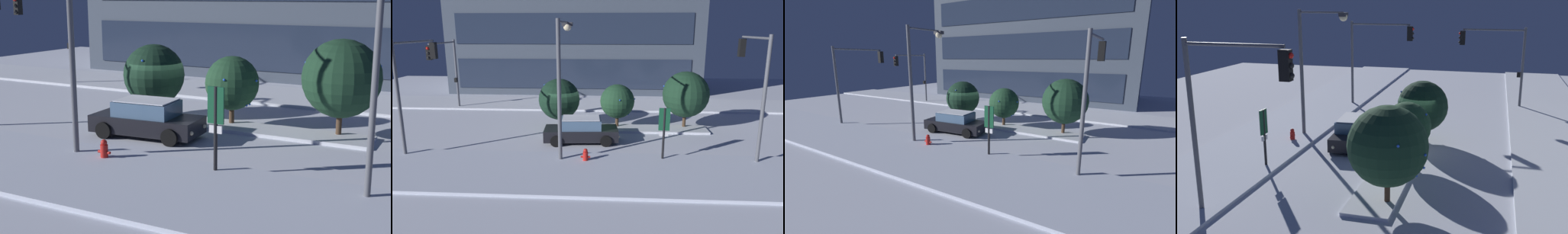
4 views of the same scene
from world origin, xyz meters
TOP-DOWN VIEW (x-y plane):
  - ground at (0.00, 0.00)m, footprint 52.00×52.00m
  - curb_strip_near at (0.00, -7.76)m, footprint 52.00×5.20m
  - curb_strip_far at (0.00, 7.76)m, footprint 52.00×5.20m
  - median_strip at (4.66, -0.04)m, footprint 9.00×1.80m
  - car_near at (1.07, -2.90)m, footprint 4.51×2.29m
  - traffic_light_corner_far_left at (-10.07, 4.15)m, footprint 0.32×4.62m
  - traffic_light_corner_near_right at (10.10, -4.42)m, footprint 0.32×4.05m
  - traffic_light_corner_near_left at (-8.02, -4.14)m, footprint 0.32×4.60m
  - street_lamp_arched at (0.33, -5.40)m, footprint 0.56×2.86m
  - fire_hydrant at (1.57, -6.33)m, footprint 0.48×0.26m
  - parking_info_sign at (5.47, -5.83)m, footprint 0.55×0.12m
  - decorated_tree_median at (7.74, 0.49)m, footprint 3.05×3.05m
  - decorated_tree_left_of_median at (3.24, 0.33)m, footprint 2.32×2.30m
  - decorated_tree_right_of_median at (-0.68, 0.43)m, footprint 2.78×2.78m

SIDE VIEW (x-z plane):
  - ground at x=0.00m, z-range 0.00..0.00m
  - curb_strip_near at x=0.00m, z-range 0.00..0.14m
  - curb_strip_far at x=0.00m, z-range 0.00..0.14m
  - median_strip at x=4.66m, z-range 0.00..0.14m
  - fire_hydrant at x=1.57m, z-range -0.02..0.74m
  - car_near at x=1.07m, z-range -0.04..1.46m
  - parking_info_sign at x=5.47m, z-range 0.37..3.14m
  - decorated_tree_left_of_median at x=3.24m, z-range 0.35..3.34m
  - decorated_tree_right_of_median at x=-0.68m, z-range 0.26..3.58m
  - decorated_tree_median at x=7.74m, z-range 0.40..4.26m
  - traffic_light_corner_far_left at x=-10.07m, z-range 1.09..6.79m
  - traffic_light_corner_near_left at x=-8.02m, z-range 1.22..7.30m
  - traffic_light_corner_near_right at x=10.10m, z-range 1.22..7.56m
  - street_lamp_arched at x=0.33m, z-range 1.12..8.18m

